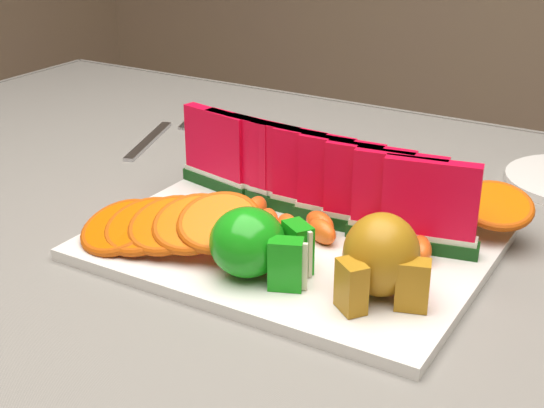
{
  "coord_description": "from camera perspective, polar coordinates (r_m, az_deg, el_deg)",
  "views": [
    {
      "loc": [
        0.41,
        -0.65,
        1.13
      ],
      "look_at": [
        0.04,
        -0.04,
        0.81
      ],
      "focal_mm": 50.0,
      "sensor_mm": 36.0,
      "label": 1
    }
  ],
  "objects": [
    {
      "name": "orange_fan_front",
      "position": [
        0.78,
        -7.79,
        -1.55
      ],
      "size": [
        0.21,
        0.14,
        0.06
      ],
      "color": "#DF4F00",
      "rests_on": "platter"
    },
    {
      "name": "fork",
      "position": [
        1.15,
        -8.97,
        4.86
      ],
      "size": [
        0.07,
        0.19,
        0.0
      ],
      "color": "silver",
      "rests_on": "tablecloth"
    },
    {
      "name": "platter",
      "position": [
        0.81,
        1.46,
        -2.97
      ],
      "size": [
        0.4,
        0.3,
        0.01
      ],
      "color": "silver",
      "rests_on": "tablecloth"
    },
    {
      "name": "pear_cluster",
      "position": [
        0.69,
        8.23,
        -4.07
      ],
      "size": [
        0.1,
        0.1,
        0.08
      ],
      "color": "#9E7C14",
      "rests_on": "platter"
    },
    {
      "name": "table",
      "position": [
        0.91,
        -1.21,
        -7.68
      ],
      "size": [
        1.4,
        0.9,
        0.75
      ],
      "color": "#542B1D",
      "rests_on": "ground"
    },
    {
      "name": "watermelon_row",
      "position": [
        0.84,
        3.12,
        1.99
      ],
      "size": [
        0.39,
        0.07,
        0.1
      ],
      "color": "#0C3B0C",
      "rests_on": "platter"
    },
    {
      "name": "tablecloth",
      "position": [
        0.87,
        -1.25,
        -4.18
      ],
      "size": [
        1.53,
        1.03,
        0.2
      ],
      "color": "gray",
      "rests_on": "table"
    },
    {
      "name": "apple_cluster",
      "position": [
        0.72,
        -1.29,
        -3.06
      ],
      "size": [
        0.1,
        0.08,
        0.07
      ],
      "color": "#37921E",
      "rests_on": "platter"
    },
    {
      "name": "tangerine_segments",
      "position": [
        0.8,
        3.72,
        -1.89
      ],
      "size": [
        0.24,
        0.08,
        0.03
      ],
      "color": "orange",
      "rests_on": "platter"
    },
    {
      "name": "orange_fan_back",
      "position": [
        0.88,
        7.44,
        1.31
      ],
      "size": [
        0.38,
        0.11,
        0.05
      ],
      "color": "#DF4F00",
      "rests_on": "platter"
    }
  ]
}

